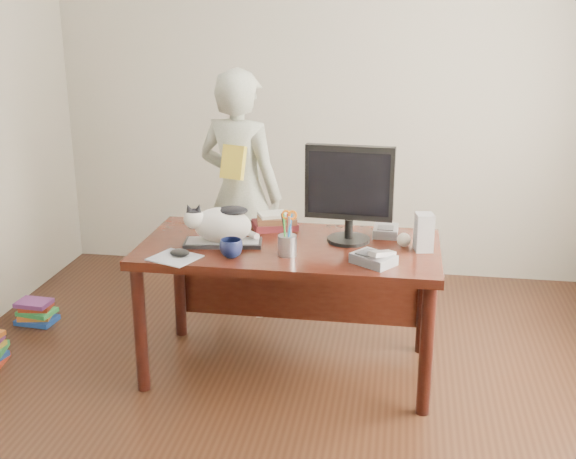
{
  "coord_description": "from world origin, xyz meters",
  "views": [
    {
      "loc": [
        0.58,
        -3.02,
        2.01
      ],
      "look_at": [
        0.0,
        0.55,
        0.85
      ],
      "focal_mm": 45.0,
      "sensor_mm": 36.0,
      "label": 1
    }
  ],
  "objects_px": {
    "coffee_mug": "(231,248)",
    "speaker": "(424,232)",
    "desk": "(292,265)",
    "person": "(240,194)",
    "phone": "(374,258)",
    "keyboard": "(223,243)",
    "mouse": "(180,253)",
    "pen_cup": "(287,243)",
    "book_pile_b": "(36,312)",
    "cat": "(220,223)",
    "monitor": "(349,189)",
    "book_stack": "(275,222)",
    "baseball": "(404,240)",
    "calculator": "(386,231)"
  },
  "relations": [
    {
      "from": "person",
      "to": "book_pile_b",
      "type": "bearing_deg",
      "value": 37.63
    },
    {
      "from": "monitor",
      "to": "book_pile_b",
      "type": "height_order",
      "value": "monitor"
    },
    {
      "from": "monitor",
      "to": "mouse",
      "type": "bearing_deg",
      "value": -152.04
    },
    {
      "from": "calculator",
      "to": "book_pile_b",
      "type": "relative_size",
      "value": 0.7
    },
    {
      "from": "keyboard",
      "to": "mouse",
      "type": "relative_size",
      "value": 3.63
    },
    {
      "from": "desk",
      "to": "coffee_mug",
      "type": "distance_m",
      "value": 0.46
    },
    {
      "from": "coffee_mug",
      "to": "speaker",
      "type": "bearing_deg",
      "value": 14.93
    },
    {
      "from": "person",
      "to": "mouse",
      "type": "bearing_deg",
      "value": 104.83
    },
    {
      "from": "baseball",
      "to": "book_pile_b",
      "type": "distance_m",
      "value": 2.45
    },
    {
      "from": "baseball",
      "to": "book_stack",
      "type": "bearing_deg",
      "value": 164.34
    },
    {
      "from": "calculator",
      "to": "person",
      "type": "distance_m",
      "value": 1.1
    },
    {
      "from": "baseball",
      "to": "mouse",
      "type": "bearing_deg",
      "value": -162.68
    },
    {
      "from": "desk",
      "to": "baseball",
      "type": "xyz_separation_m",
      "value": [
        0.61,
        -0.01,
        0.19
      ]
    },
    {
      "from": "coffee_mug",
      "to": "desk",
      "type": "bearing_deg",
      "value": 50.32
    },
    {
      "from": "coffee_mug",
      "to": "book_pile_b",
      "type": "xyz_separation_m",
      "value": [
        -1.46,
        0.59,
        -0.72
      ]
    },
    {
      "from": "keyboard",
      "to": "speaker",
      "type": "relative_size",
      "value": 2.16
    },
    {
      "from": "pen_cup",
      "to": "book_pile_b",
      "type": "relative_size",
      "value": 0.94
    },
    {
      "from": "baseball",
      "to": "calculator",
      "type": "bearing_deg",
      "value": 119.82
    },
    {
      "from": "book_stack",
      "to": "desk",
      "type": "bearing_deg",
      "value": -75.17
    },
    {
      "from": "desk",
      "to": "mouse",
      "type": "height_order",
      "value": "mouse"
    },
    {
      "from": "pen_cup",
      "to": "monitor",
      "type": "bearing_deg",
      "value": 41.21
    },
    {
      "from": "mouse",
      "to": "calculator",
      "type": "bearing_deg",
      "value": 49.1
    },
    {
      "from": "cat",
      "to": "coffee_mug",
      "type": "xyz_separation_m",
      "value": [
        0.1,
        -0.17,
        -0.07
      ]
    },
    {
      "from": "cat",
      "to": "person",
      "type": "height_order",
      "value": "person"
    },
    {
      "from": "keyboard",
      "to": "phone",
      "type": "distance_m",
      "value": 0.83
    },
    {
      "from": "desk",
      "to": "person",
      "type": "xyz_separation_m",
      "value": [
        -0.45,
        0.71,
        0.2
      ]
    },
    {
      "from": "desk",
      "to": "book_stack",
      "type": "bearing_deg",
      "value": 123.23
    },
    {
      "from": "baseball",
      "to": "book_pile_b",
      "type": "xyz_separation_m",
      "value": [
        -2.33,
        0.29,
        -0.72
      ]
    },
    {
      "from": "monitor",
      "to": "baseball",
      "type": "relative_size",
      "value": 7.14
    },
    {
      "from": "baseball",
      "to": "calculator",
      "type": "xyz_separation_m",
      "value": [
        -0.1,
        0.18,
        -0.01
      ]
    },
    {
      "from": "desk",
      "to": "speaker",
      "type": "bearing_deg",
      "value": -4.76
    },
    {
      "from": "baseball",
      "to": "person",
      "type": "xyz_separation_m",
      "value": [
        -1.06,
        0.72,
        0.02
      ]
    },
    {
      "from": "monitor",
      "to": "pen_cup",
      "type": "height_order",
      "value": "monitor"
    },
    {
      "from": "coffee_mug",
      "to": "baseball",
      "type": "bearing_deg",
      "value": 19.26
    },
    {
      "from": "person",
      "to": "monitor",
      "type": "bearing_deg",
      "value": 155.87
    },
    {
      "from": "phone",
      "to": "speaker",
      "type": "xyz_separation_m",
      "value": [
        0.24,
        0.25,
        0.07
      ]
    },
    {
      "from": "coffee_mug",
      "to": "speaker",
      "type": "relative_size",
      "value": 0.59
    },
    {
      "from": "coffee_mug",
      "to": "speaker",
      "type": "xyz_separation_m",
      "value": [
        0.97,
        0.26,
        0.05
      ]
    },
    {
      "from": "coffee_mug",
      "to": "book_stack",
      "type": "relative_size",
      "value": 0.4
    },
    {
      "from": "mouse",
      "to": "calculator",
      "type": "relative_size",
      "value": 0.66
    },
    {
      "from": "book_stack",
      "to": "mouse",
      "type": "bearing_deg",
      "value": -143.86
    },
    {
      "from": "calculator",
      "to": "pen_cup",
      "type": "bearing_deg",
      "value": -138.31
    },
    {
      "from": "baseball",
      "to": "person",
      "type": "height_order",
      "value": "person"
    },
    {
      "from": "person",
      "to": "keyboard",
      "type": "bearing_deg",
      "value": 115.3
    },
    {
      "from": "coffee_mug",
      "to": "phone",
      "type": "relative_size",
      "value": 0.48
    },
    {
      "from": "coffee_mug",
      "to": "phone",
      "type": "height_order",
      "value": "coffee_mug"
    },
    {
      "from": "pen_cup",
      "to": "coffee_mug",
      "type": "relative_size",
      "value": 2.07
    },
    {
      "from": "desk",
      "to": "mouse",
      "type": "bearing_deg",
      "value": -145.01
    },
    {
      "from": "coffee_mug",
      "to": "person",
      "type": "bearing_deg",
      "value": 100.29
    },
    {
      "from": "mouse",
      "to": "desk",
      "type": "bearing_deg",
      "value": 56.84
    }
  ]
}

